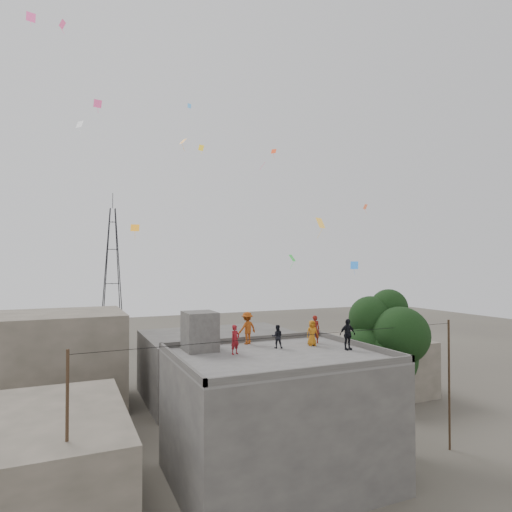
{
  "coord_description": "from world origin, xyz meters",
  "views": [
    {
      "loc": [
        -9.6,
        -18.93,
        10.53
      ],
      "look_at": [
        -0.11,
        2.33,
        11.03
      ],
      "focal_mm": 30.0,
      "sensor_mm": 36.0,
      "label": 1
    }
  ],
  "objects_px": {
    "tree": "(387,342)",
    "person_dark_adult": "(347,334)",
    "stair_head_box": "(200,331)",
    "transmission_tower": "(112,276)",
    "person_red_adult": "(315,329)"
  },
  "relations": [
    {
      "from": "tree",
      "to": "person_dark_adult",
      "type": "distance_m",
      "value": 3.69
    },
    {
      "from": "stair_head_box",
      "to": "tree",
      "type": "height_order",
      "value": "tree"
    },
    {
      "from": "tree",
      "to": "transmission_tower",
      "type": "distance_m",
      "value": 41.12
    },
    {
      "from": "stair_head_box",
      "to": "transmission_tower",
      "type": "xyz_separation_m",
      "value": [
        -0.8,
        37.4,
        1.97
      ]
    },
    {
      "from": "stair_head_box",
      "to": "person_dark_adult",
      "type": "relative_size",
      "value": 1.24
    },
    {
      "from": "stair_head_box",
      "to": "tree",
      "type": "relative_size",
      "value": 0.22
    },
    {
      "from": "person_dark_adult",
      "to": "stair_head_box",
      "type": "bearing_deg",
      "value": 157.86
    },
    {
      "from": "stair_head_box",
      "to": "person_dark_adult",
      "type": "bearing_deg",
      "value": -22.93
    },
    {
      "from": "person_red_adult",
      "to": "transmission_tower",
      "type": "bearing_deg",
      "value": -51.05
    },
    {
      "from": "stair_head_box",
      "to": "person_dark_adult",
      "type": "height_order",
      "value": "stair_head_box"
    },
    {
      "from": "tree",
      "to": "transmission_tower",
      "type": "height_order",
      "value": "transmission_tower"
    },
    {
      "from": "stair_head_box",
      "to": "tree",
      "type": "xyz_separation_m",
      "value": [
        10.57,
        -2.0,
        -1.0
      ]
    },
    {
      "from": "tree",
      "to": "person_dark_adult",
      "type": "bearing_deg",
      "value": -163.85
    },
    {
      "from": "transmission_tower",
      "to": "person_dark_adult",
      "type": "height_order",
      "value": "transmission_tower"
    },
    {
      "from": "tree",
      "to": "transmission_tower",
      "type": "relative_size",
      "value": 0.45
    }
  ]
}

